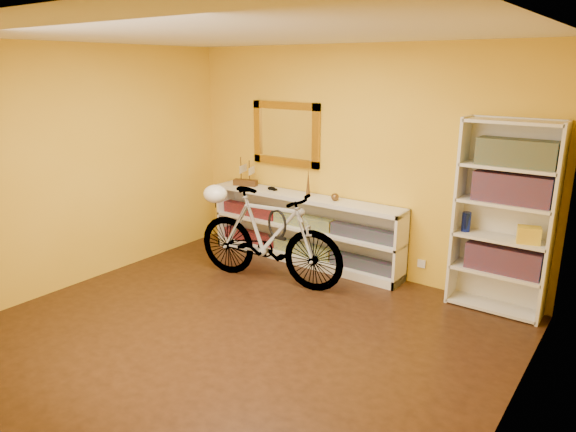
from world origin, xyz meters
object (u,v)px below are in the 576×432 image
Objects in this scene: bookcase at (503,219)px; console_unit at (304,229)px; helmet at (215,194)px; bicycle at (269,237)px.

console_unit is at bearing -179.38° from bookcase.
console_unit is at bearing 52.73° from helmet.
bicycle is (-2.25, -0.78, -0.41)m from bookcase.
helmet is (-0.69, -0.11, 0.41)m from bicycle.
bookcase reaches higher than console_unit.
bookcase is at bearing -79.61° from bicycle.
console_unit is 1.20m from helmet.
bookcase is (2.29, 0.03, 0.52)m from console_unit.
console_unit is at bearing -5.73° from bicycle.
bicycle is at bearing -87.08° from console_unit.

